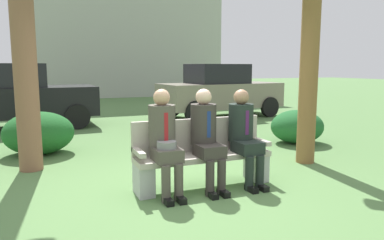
% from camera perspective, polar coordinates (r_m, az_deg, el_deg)
% --- Properties ---
extents(ground_plane, '(80.00, 80.00, 0.00)m').
position_cam_1_polar(ground_plane, '(4.82, -1.02, -11.04)').
color(ground_plane, '#527842').
extents(park_bench, '(1.84, 0.44, 0.90)m').
position_cam_1_polar(park_bench, '(4.95, 1.53, -5.47)').
color(park_bench, '#B7AD9E').
rests_on(park_bench, ground).
extents(seated_man_left, '(0.34, 0.72, 1.32)m').
position_cam_1_polar(seated_man_left, '(4.57, -4.32, -2.62)').
color(seated_man_left, '#4C473D').
rests_on(seated_man_left, ground).
extents(seated_man_middle, '(0.34, 0.72, 1.31)m').
position_cam_1_polar(seated_man_middle, '(4.78, 2.21, -2.14)').
color(seated_man_middle, '#38332D').
rests_on(seated_man_middle, ground).
extents(seated_man_right, '(0.34, 0.72, 1.29)m').
position_cam_1_polar(seated_man_right, '(5.03, 8.06, -1.80)').
color(seated_man_right, '#1E2823').
rests_on(seated_man_right, ground).
extents(shrub_near_bench, '(1.25, 1.15, 0.78)m').
position_cam_1_polar(shrub_near_bench, '(7.31, -22.66, -1.87)').
color(shrub_near_bench, '#1B5722').
rests_on(shrub_near_bench, ground).
extents(shrub_mid_lawn, '(1.12, 1.03, 0.70)m').
position_cam_1_polar(shrub_mid_lawn, '(8.03, 15.98, -0.99)').
color(shrub_mid_lawn, '#1E5A28').
rests_on(shrub_mid_lawn, ground).
extents(parked_car_near, '(3.97, 1.86, 1.68)m').
position_cam_1_polar(parked_car_near, '(10.51, -25.64, 3.31)').
color(parked_car_near, black).
rests_on(parked_car_near, ground).
extents(parked_car_far, '(4.04, 2.05, 1.68)m').
position_cam_1_polar(parked_car_far, '(11.77, 4.35, 4.53)').
color(parked_car_far, slate).
rests_on(parked_car_far, ground).
extents(building_backdrop, '(10.71, 6.65, 9.85)m').
position_cam_1_polar(building_backdrop, '(22.96, -11.16, 16.48)').
color(building_backdrop, '#A8ABA0').
rests_on(building_backdrop, ground).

